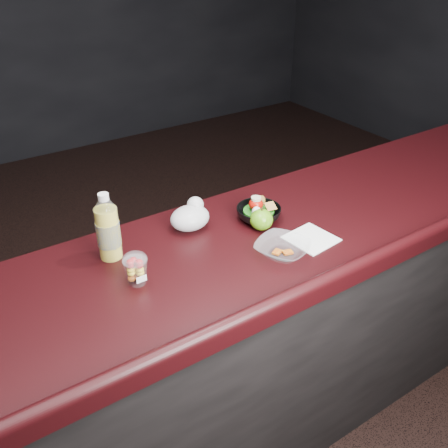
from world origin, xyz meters
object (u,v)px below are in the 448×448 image
(snack_bowl, at_px, (258,213))
(takeout_bowl, at_px, (283,249))
(fruit_cup, at_px, (136,268))
(lemonade_bottle, at_px, (108,231))
(green_apple, at_px, (261,220))

(snack_bowl, distance_m, takeout_bowl, 0.25)
(takeout_bowl, bearing_deg, fruit_cup, 164.95)
(lemonade_bottle, distance_m, takeout_bowl, 0.60)
(fruit_cup, relative_size, snack_bowl, 0.58)
(green_apple, bearing_deg, fruit_cup, -175.39)
(green_apple, relative_size, snack_bowl, 0.46)
(lemonade_bottle, height_order, takeout_bowl, lemonade_bottle)
(takeout_bowl, bearing_deg, lemonade_bottle, 147.70)
(fruit_cup, xyz_separation_m, takeout_bowl, (0.49, -0.13, -0.04))
(fruit_cup, height_order, takeout_bowl, fruit_cup)
(fruit_cup, relative_size, takeout_bowl, 0.47)
(lemonade_bottle, relative_size, green_apple, 2.68)
(lemonade_bottle, height_order, green_apple, lemonade_bottle)
(fruit_cup, bearing_deg, takeout_bowl, -15.05)
(green_apple, relative_size, takeout_bowl, 0.38)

